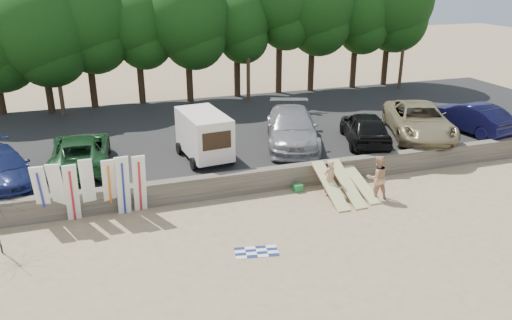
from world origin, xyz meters
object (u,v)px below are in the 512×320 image
at_px(box_trailer, 204,134).
at_px(car_5, 470,117).
at_px(beachgoer_b, 377,178).
at_px(cooler, 298,188).
at_px(car_0, 2,168).
at_px(car_4, 419,121).
at_px(beachgoer_a, 330,178).
at_px(car_2, 292,128).
at_px(car_3, 365,128).
at_px(car_1, 81,151).

height_order(box_trailer, car_5, box_trailer).
height_order(beachgoer_b, cooler, beachgoer_b).
relative_size(box_trailer, car_0, 0.74).
bearing_deg(beachgoer_b, car_0, -10.73).
xyz_separation_m(car_4, beachgoer_a, (-7.20, -3.99, -0.78)).
distance_m(car_0, beachgoer_b, 15.71).
relative_size(beachgoer_a, cooler, 4.23).
relative_size(box_trailer, beachgoer_b, 1.91).
relative_size(car_5, cooler, 13.02).
xyz_separation_m(car_2, car_3, (3.64, -1.02, -0.06)).
bearing_deg(beachgoer_a, car_4, -162.07).
xyz_separation_m(car_5, beachgoer_b, (-8.69, -4.80, -0.55)).
relative_size(beachgoer_a, beachgoer_b, 0.83).
bearing_deg(car_2, car_0, -157.57).
xyz_separation_m(car_0, car_2, (13.42, 1.02, 0.17)).
bearing_deg(car_0, car_1, -2.05).
relative_size(car_2, beachgoer_a, 3.82).
height_order(box_trailer, beachgoer_a, box_trailer).
relative_size(box_trailer, car_1, 0.67).
bearing_deg(car_3, box_trailer, 15.64).
bearing_deg(box_trailer, car_1, 166.50).
xyz_separation_m(box_trailer, cooler, (3.39, -3.44, -1.80)).
xyz_separation_m(box_trailer, car_2, (4.75, 0.69, -0.37)).
distance_m(car_0, car_5, 23.63).
bearing_deg(car_1, car_0, 20.83).
bearing_deg(car_3, beachgoer_b, 84.18).
distance_m(car_1, beachgoer_b, 13.21).
height_order(car_5, beachgoer_a, car_5).
bearing_deg(car_3, cooler, 49.82).
bearing_deg(car_4, car_5, 19.88).
bearing_deg(cooler, beachgoer_b, -34.65).
xyz_separation_m(box_trailer, car_0, (-8.67, -0.33, -0.53)).
bearing_deg(beachgoer_b, beachgoer_a, -20.20).
distance_m(car_5, beachgoer_b, 9.94).
xyz_separation_m(beachgoer_a, beachgoer_b, (1.77, -0.91, 0.16)).
xyz_separation_m(car_1, car_2, (10.31, -0.01, 0.13)).
bearing_deg(beachgoer_a, car_3, -145.83).
distance_m(car_0, car_4, 20.38).
relative_size(car_4, beachgoer_a, 3.95).
bearing_deg(car_0, car_2, -16.10).
bearing_deg(car_1, box_trailer, 175.23).
height_order(beachgoer_a, beachgoer_b, beachgoer_b).
xyz_separation_m(car_4, cooler, (-8.31, -3.19, -1.42)).
bearing_deg(car_0, beachgoer_a, -36.98).
bearing_deg(box_trailer, car_4, -7.52).
relative_size(car_3, car_4, 0.77).
bearing_deg(beachgoer_b, car_1, -19.17).
xyz_separation_m(car_3, beachgoer_b, (-2.12, -4.83, -0.57)).
height_order(car_4, beachgoer_a, car_4).
height_order(car_0, car_5, car_5).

